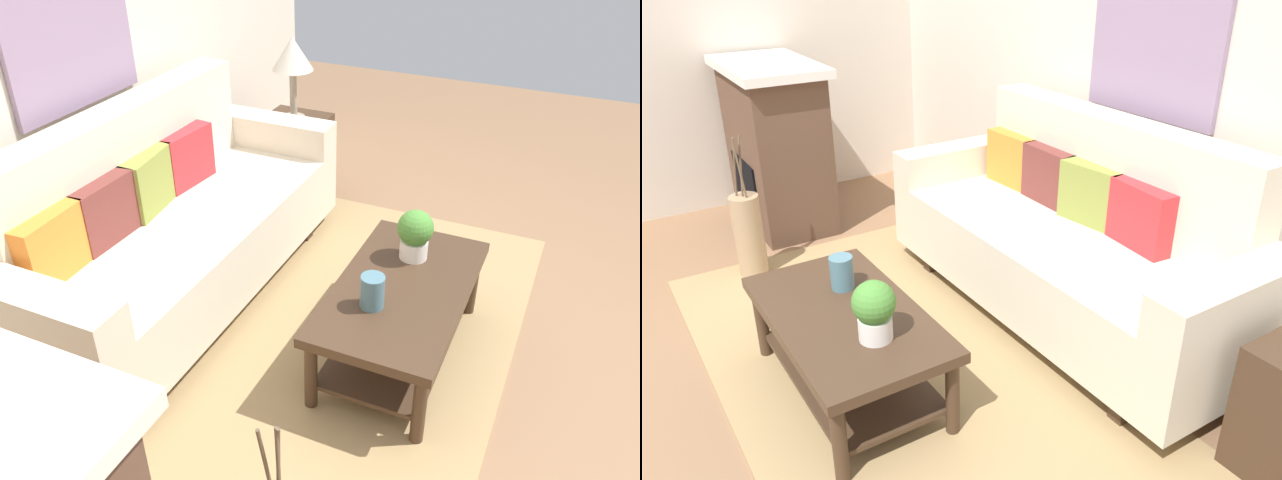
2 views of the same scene
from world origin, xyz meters
TOP-DOWN VIEW (x-y plane):
  - ground_plane at (0.00, 0.00)m, footprint 9.14×9.14m
  - wall_back at (0.00, 2.06)m, footprint 5.14×0.10m
  - wall_left at (-2.62, 0.50)m, footprint 0.10×5.01m
  - area_rug at (0.00, 0.50)m, footprint 2.95×1.63m
  - couch at (0.07, 1.52)m, footprint 2.24×0.84m
  - throw_pillow_orange at (-0.63, 1.65)m, footprint 0.37×0.14m
  - throw_pillow_maroon at (-0.28, 1.65)m, footprint 0.36×0.13m
  - throw_pillow_olive at (0.07, 1.65)m, footprint 0.37×0.17m
  - throw_pillow_crimson at (0.42, 1.65)m, footprint 0.37×0.15m
  - coffee_table at (0.07, 0.22)m, footprint 1.10×0.60m
  - tabletop_vase at (-0.14, 0.30)m, footprint 0.11×0.11m
  - potted_plant_tabletop at (0.32, 0.25)m, footprint 0.18×0.18m
  - fireplace at (-2.02, 0.61)m, footprint 1.02×0.58m
  - floor_vase at (-1.31, 0.17)m, footprint 0.17×0.17m
  - floor_vase_branch_a at (-1.29, 0.17)m, footprint 0.04×0.04m
  - floor_vase_branch_b at (-1.32, 0.19)m, footprint 0.03×0.05m
  - floor_vase_branch_c at (-1.32, 0.15)m, footprint 0.05×0.03m
  - framed_painting at (0.07, 1.99)m, footprint 0.84×0.03m

SIDE VIEW (x-z plane):
  - ground_plane at x=0.00m, z-range 0.00..0.00m
  - area_rug at x=0.00m, z-range 0.00..0.01m
  - floor_vase at x=-1.31m, z-range 0.00..0.53m
  - coffee_table at x=0.07m, z-range 0.10..0.53m
  - couch at x=0.07m, z-range -0.11..0.97m
  - tabletop_vase at x=-0.14m, z-range 0.43..0.59m
  - potted_plant_tabletop at x=0.32m, z-range 0.44..0.70m
  - fireplace at x=-2.02m, z-range 0.01..1.17m
  - throw_pillow_orange at x=-0.63m, z-range 0.52..0.84m
  - throw_pillow_maroon at x=-0.28m, z-range 0.52..0.84m
  - throw_pillow_olive at x=0.07m, z-range 0.52..0.84m
  - throw_pillow_crimson at x=0.42m, z-range 0.52..0.84m
  - floor_vase_branch_a at x=-1.29m, z-range 0.53..0.89m
  - floor_vase_branch_b at x=-1.32m, z-range 0.53..0.89m
  - floor_vase_branch_c at x=-1.32m, z-range 0.53..0.89m
  - wall_back at x=0.00m, z-range 0.00..2.70m
  - wall_left at x=-2.62m, z-range 0.00..2.70m
  - framed_painting at x=0.07m, z-range 1.05..1.85m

